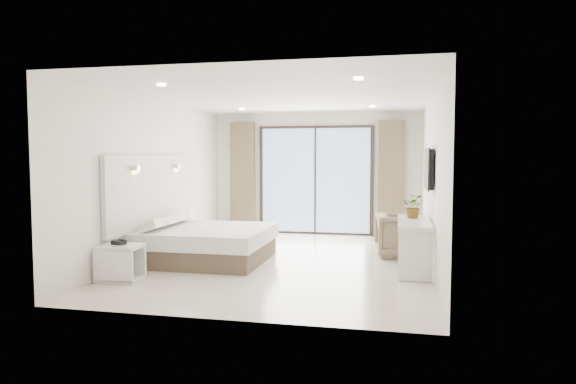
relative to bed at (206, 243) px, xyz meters
name	(u,v)px	position (x,y,z in m)	size (l,w,h in m)	color
ground	(286,261)	(1.31, 0.22, -0.29)	(6.20, 6.20, 0.00)	beige
room_shell	(284,165)	(1.11, 0.94, 1.29)	(4.62, 6.22, 2.72)	silver
bed	(206,243)	(0.00, 0.00, 0.00)	(1.99, 1.90, 0.70)	brown
nightstand	(121,263)	(-0.66, -1.54, -0.04)	(0.57, 0.47, 0.50)	silver
phone	(119,242)	(-0.70, -1.51, 0.24)	(0.17, 0.13, 0.06)	black
console_desk	(414,234)	(3.35, -0.04, 0.27)	(0.48, 1.54, 0.77)	silver
plant	(414,209)	(3.35, 0.25, 0.62)	(0.34, 0.37, 0.29)	#33662D
armchair	(401,233)	(3.16, 1.06, 0.12)	(0.80, 0.75, 0.82)	#9A7C64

